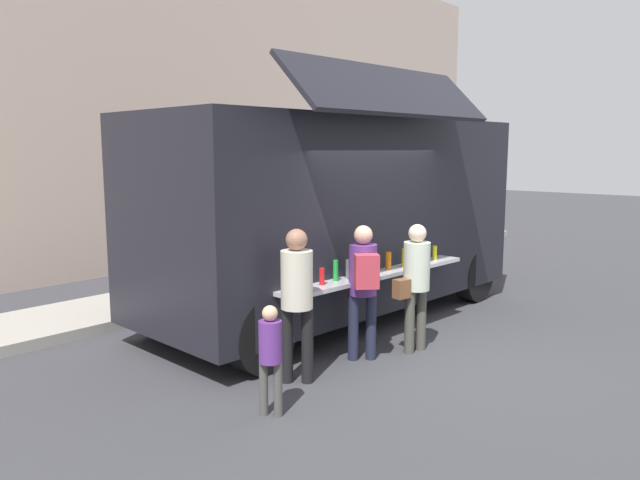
# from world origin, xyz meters

# --- Properties ---
(ground_plane) EXTENTS (60.00, 60.00, 0.00)m
(ground_plane) POSITION_xyz_m (0.00, 0.00, 0.00)
(ground_plane) COLOR #38383D
(food_truck_main) EXTENTS (6.15, 3.19, 3.55)m
(food_truck_main) POSITION_xyz_m (0.52, 1.98, 1.61)
(food_truck_main) COLOR black
(food_truck_main) RESTS_ON ground
(trash_bin) EXTENTS (0.60, 0.60, 0.99)m
(trash_bin) POSITION_xyz_m (4.63, 4.30, 0.50)
(trash_bin) COLOR #2F5D36
(trash_bin) RESTS_ON ground
(customer_front_ordering) EXTENTS (0.53, 0.33, 1.61)m
(customer_front_ordering) POSITION_xyz_m (-0.08, 0.21, 0.95)
(customer_front_ordering) COLOR #48463E
(customer_front_ordering) RESTS_ON ground
(customer_mid_with_backpack) EXTENTS (0.50, 0.51, 1.63)m
(customer_mid_with_backpack) POSITION_xyz_m (-0.78, 0.49, 1.00)
(customer_mid_with_backpack) COLOR #1F2237
(customer_mid_with_backpack) RESTS_ON ground
(customer_rear_waiting) EXTENTS (0.34, 0.34, 1.69)m
(customer_rear_waiting) POSITION_xyz_m (-1.80, 0.60, 1.01)
(customer_rear_waiting) COLOR black
(customer_rear_waiting) RESTS_ON ground
(child_near_queue) EXTENTS (0.22, 0.22, 1.08)m
(child_near_queue) POSITION_xyz_m (-2.57, 0.21, 0.64)
(child_near_queue) COLOR #494845
(child_near_queue) RESTS_ON ground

